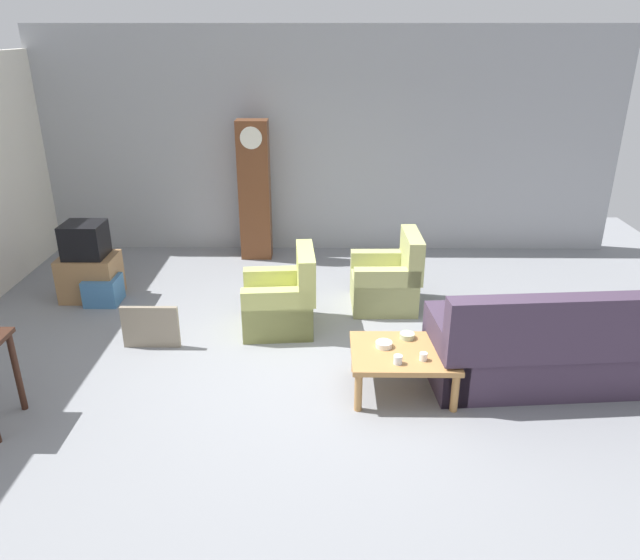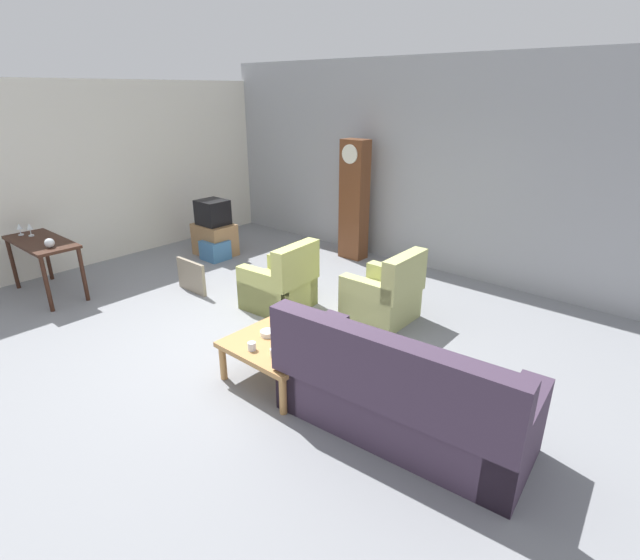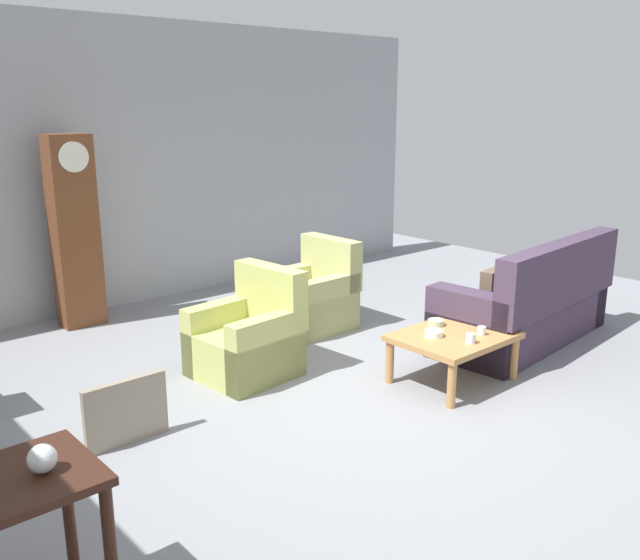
{
  "view_description": "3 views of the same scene",
  "coord_description": "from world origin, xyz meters",
  "px_view_note": "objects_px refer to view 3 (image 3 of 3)",
  "views": [
    {
      "loc": [
        -0.02,
        -5.19,
        3.14
      ],
      "look_at": [
        -0.09,
        0.47,
        0.75
      ],
      "focal_mm": 33.58,
      "sensor_mm": 36.0,
      "label": 1
    },
    {
      "loc": [
        3.7,
        -3.21,
        2.72
      ],
      "look_at": [
        0.32,
        0.69,
        0.66
      ],
      "focal_mm": 26.82,
      "sensor_mm": 36.0,
      "label": 2
    },
    {
      "loc": [
        -3.7,
        -3.7,
        2.31
      ],
      "look_at": [
        0.02,
        0.54,
        0.81
      ],
      "focal_mm": 38.17,
      "sensor_mm": 36.0,
      "label": 3
    }
  ],
  "objects_px": {
    "armchair_olive_far": "(312,299)",
    "coffee_table_wood": "(453,340)",
    "grandfather_clock": "(75,232)",
    "couch_floral": "(528,307)",
    "cup_blue_rimmed": "(471,338)",
    "bowl_white_stacked": "(434,333)",
    "cup_white_porcelain": "(481,331)",
    "glass_dome_cloche": "(42,459)",
    "armchair_olive_near": "(248,340)",
    "framed_picture_leaning": "(126,412)",
    "bowl_shallow_green": "(436,322)"
  },
  "relations": [
    {
      "from": "armchair_olive_near",
      "to": "armchair_olive_far",
      "type": "relative_size",
      "value": 1.0
    },
    {
      "from": "armchair_olive_near",
      "to": "cup_blue_rimmed",
      "type": "distance_m",
      "value": 1.88
    },
    {
      "from": "cup_white_porcelain",
      "to": "cup_blue_rimmed",
      "type": "distance_m",
      "value": 0.24
    },
    {
      "from": "grandfather_clock",
      "to": "couch_floral",
      "type": "bearing_deg",
      "value": -47.99
    },
    {
      "from": "grandfather_clock",
      "to": "framed_picture_leaning",
      "type": "relative_size",
      "value": 3.31
    },
    {
      "from": "armchair_olive_near",
      "to": "glass_dome_cloche",
      "type": "distance_m",
      "value": 3.07
    },
    {
      "from": "framed_picture_leaning",
      "to": "cup_white_porcelain",
      "type": "height_order",
      "value": "cup_white_porcelain"
    },
    {
      "from": "framed_picture_leaning",
      "to": "grandfather_clock",
      "type": "bearing_deg",
      "value": 73.3
    },
    {
      "from": "armchair_olive_near",
      "to": "grandfather_clock",
      "type": "distance_m",
      "value": 2.44
    },
    {
      "from": "framed_picture_leaning",
      "to": "bowl_shallow_green",
      "type": "distance_m",
      "value": 2.69
    },
    {
      "from": "armchair_olive_far",
      "to": "glass_dome_cloche",
      "type": "bearing_deg",
      "value": -145.6
    },
    {
      "from": "coffee_table_wood",
      "to": "cup_blue_rimmed",
      "type": "height_order",
      "value": "cup_blue_rimmed"
    },
    {
      "from": "couch_floral",
      "to": "cup_white_porcelain",
      "type": "xyz_separation_m",
      "value": [
        -1.18,
        -0.29,
        0.1
      ]
    },
    {
      "from": "armchair_olive_near",
      "to": "framed_picture_leaning",
      "type": "bearing_deg",
      "value": -161.18
    },
    {
      "from": "couch_floral",
      "to": "grandfather_clock",
      "type": "height_order",
      "value": "grandfather_clock"
    },
    {
      "from": "couch_floral",
      "to": "framed_picture_leaning",
      "type": "bearing_deg",
      "value": 170.21
    },
    {
      "from": "armchair_olive_far",
      "to": "cup_blue_rimmed",
      "type": "xyz_separation_m",
      "value": [
        -0.11,
        -2.09,
        0.15
      ]
    },
    {
      "from": "glass_dome_cloche",
      "to": "cup_blue_rimmed",
      "type": "height_order",
      "value": "glass_dome_cloche"
    },
    {
      "from": "bowl_white_stacked",
      "to": "armchair_olive_far",
      "type": "bearing_deg",
      "value": 83.41
    },
    {
      "from": "coffee_table_wood",
      "to": "cup_white_porcelain",
      "type": "xyz_separation_m",
      "value": [
        0.15,
        -0.17,
        0.1
      ]
    },
    {
      "from": "grandfather_clock",
      "to": "framed_picture_leaning",
      "type": "bearing_deg",
      "value": -106.7
    },
    {
      "from": "glass_dome_cloche",
      "to": "bowl_white_stacked",
      "type": "bearing_deg",
      "value": 11.35
    },
    {
      "from": "bowl_white_stacked",
      "to": "grandfather_clock",
      "type": "bearing_deg",
      "value": 114.23
    },
    {
      "from": "armchair_olive_far",
      "to": "bowl_shallow_green",
      "type": "height_order",
      "value": "armchair_olive_far"
    },
    {
      "from": "cup_blue_rimmed",
      "to": "coffee_table_wood",
      "type": "bearing_deg",
      "value": 70.88
    },
    {
      "from": "couch_floral",
      "to": "framed_picture_leaning",
      "type": "distance_m",
      "value": 3.96
    },
    {
      "from": "armchair_olive_far",
      "to": "grandfather_clock",
      "type": "relative_size",
      "value": 0.46
    },
    {
      "from": "armchair_olive_near",
      "to": "bowl_white_stacked",
      "type": "bearing_deg",
      "value": -49.23
    },
    {
      "from": "coffee_table_wood",
      "to": "grandfather_clock",
      "type": "height_order",
      "value": "grandfather_clock"
    },
    {
      "from": "cup_blue_rimmed",
      "to": "bowl_white_stacked",
      "type": "height_order",
      "value": "cup_blue_rimmed"
    },
    {
      "from": "couch_floral",
      "to": "glass_dome_cloche",
      "type": "height_order",
      "value": "couch_floral"
    },
    {
      "from": "couch_floral",
      "to": "bowl_white_stacked",
      "type": "height_order",
      "value": "couch_floral"
    },
    {
      "from": "coffee_table_wood",
      "to": "grandfather_clock",
      "type": "distance_m",
      "value": 4.0
    },
    {
      "from": "grandfather_clock",
      "to": "cup_white_porcelain",
      "type": "xyz_separation_m",
      "value": [
        1.89,
        -3.71,
        -0.54
      ]
    },
    {
      "from": "armchair_olive_near",
      "to": "armchair_olive_far",
      "type": "bearing_deg",
      "value": 25.65
    },
    {
      "from": "coffee_table_wood",
      "to": "framed_picture_leaning",
      "type": "bearing_deg",
      "value": 162.62
    },
    {
      "from": "armchair_olive_near",
      "to": "glass_dome_cloche",
      "type": "height_order",
      "value": "glass_dome_cloche"
    },
    {
      "from": "armchair_olive_far",
      "to": "coffee_table_wood",
      "type": "xyz_separation_m",
      "value": [
        -0.03,
        -1.86,
        0.05
      ]
    },
    {
      "from": "grandfather_clock",
      "to": "coffee_table_wood",
      "type": "bearing_deg",
      "value": -63.86
    },
    {
      "from": "armchair_olive_near",
      "to": "armchair_olive_far",
      "type": "xyz_separation_m",
      "value": [
        1.24,
        0.59,
        0.0
      ]
    },
    {
      "from": "couch_floral",
      "to": "bowl_white_stacked",
      "type": "xyz_separation_m",
      "value": [
        -1.51,
        -0.06,
        0.09
      ]
    },
    {
      "from": "armchair_olive_near",
      "to": "framed_picture_leaning",
      "type": "height_order",
      "value": "armchair_olive_near"
    },
    {
      "from": "couch_floral",
      "to": "bowl_shallow_green",
      "type": "xyz_separation_m",
      "value": [
        -1.28,
        0.11,
        0.09
      ]
    },
    {
      "from": "armchair_olive_far",
      "to": "coffee_table_wood",
      "type": "distance_m",
      "value": 1.86
    },
    {
      "from": "armchair_olive_near",
      "to": "bowl_shallow_green",
      "type": "relative_size",
      "value": 6.46
    },
    {
      "from": "grandfather_clock",
      "to": "bowl_shallow_green",
      "type": "relative_size",
      "value": 13.95
    },
    {
      "from": "glass_dome_cloche",
      "to": "coffee_table_wood",
      "type": "bearing_deg",
      "value": 9.72
    },
    {
      "from": "grandfather_clock",
      "to": "cup_white_porcelain",
      "type": "bearing_deg",
      "value": -62.97
    },
    {
      "from": "armchair_olive_near",
      "to": "cup_blue_rimmed",
      "type": "relative_size",
      "value": 11.52
    },
    {
      "from": "armchair_olive_far",
      "to": "bowl_white_stacked",
      "type": "distance_m",
      "value": 1.8
    }
  ]
}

